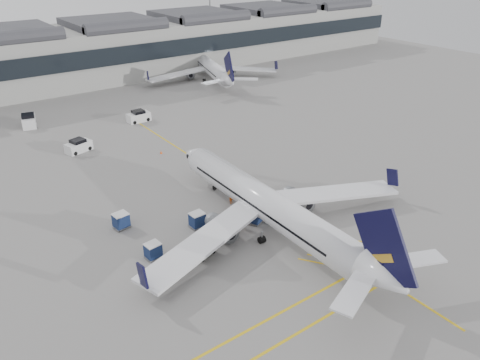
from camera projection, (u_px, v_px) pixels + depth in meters
ground at (216, 253)px, 45.52m from camera, size 220.00×220.00×0.00m
terminal at (20, 59)px, 94.70m from camera, size 200.00×20.45×12.40m
apron_markings at (239, 187)px, 57.99m from camera, size 0.25×60.00×0.01m
airliner_main at (270, 206)px, 48.21m from camera, size 32.18×35.16×9.35m
airliner_far at (211, 68)px, 103.51m from camera, size 28.43×31.53×8.64m
belt_loader at (255, 207)px, 52.25m from camera, size 5.34×2.20×2.14m
baggage_cart_a at (256, 215)px, 50.16m from camera, size 2.07×1.92×1.75m
baggage_cart_b at (197, 219)px, 49.39m from camera, size 1.66×1.40×1.68m
baggage_cart_c at (121, 220)px, 49.22m from camera, size 1.78×1.53×1.71m
baggage_cart_d at (153, 250)px, 44.48m from camera, size 1.65×1.42×1.61m
ramp_agent_a at (231, 196)px, 54.02m from camera, size 0.77×0.72×1.77m
ramp_agent_b at (238, 220)px, 49.23m from camera, size 1.18×1.17×1.93m
pushback_tug at (203, 250)px, 45.00m from camera, size 2.57×2.00×1.27m
safety_cone_nose at (161, 152)px, 67.15m from camera, size 0.34×0.34×0.47m
safety_cone_engine at (269, 196)px, 55.41m from camera, size 0.33×0.33×0.46m
service_van_left at (79, 146)px, 67.59m from camera, size 4.02×2.79×1.88m
service_van_mid at (29, 121)px, 76.98m from camera, size 2.94×4.47×2.11m
service_van_right at (139, 116)px, 79.16m from camera, size 3.84×2.02×1.94m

